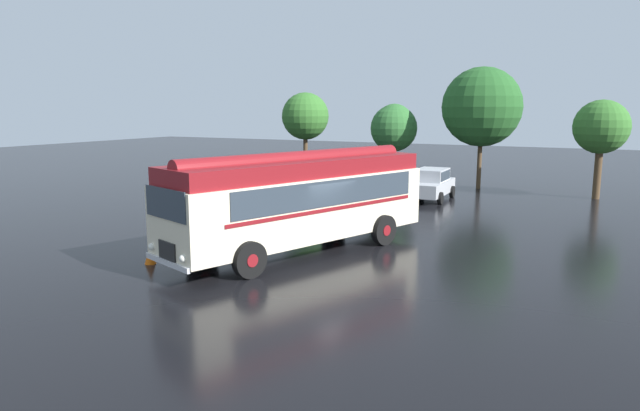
# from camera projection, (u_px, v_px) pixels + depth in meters

# --- Properties ---
(ground_plane) EXTENTS (120.00, 120.00, 0.00)m
(ground_plane) POSITION_uv_depth(u_px,v_px,m) (313.00, 253.00, 19.62)
(ground_plane) COLOR black
(vintage_bus) EXTENTS (5.70, 10.32, 3.49)m
(vintage_bus) POSITION_uv_depth(u_px,v_px,m) (300.00, 198.00, 19.39)
(vintage_bus) COLOR beige
(vintage_bus) RESTS_ON ground
(car_near_left) EXTENTS (2.22, 4.33, 1.66)m
(car_near_left) POSITION_uv_depth(u_px,v_px,m) (383.00, 181.00, 31.97)
(car_near_left) COLOR black
(car_near_left) RESTS_ON ground
(car_mid_left) EXTENTS (2.02, 4.23, 1.66)m
(car_mid_left) POSITION_uv_depth(u_px,v_px,m) (431.00, 184.00, 30.85)
(car_mid_left) COLOR #B7BABF
(car_mid_left) RESTS_ON ground
(tree_far_left) EXTENTS (3.24, 3.24, 5.97)m
(tree_far_left) POSITION_uv_depth(u_px,v_px,m) (304.00, 117.00, 39.33)
(tree_far_left) COLOR #4C3823
(tree_far_left) RESTS_ON ground
(tree_left_of_centre) EXTENTS (2.99, 2.99, 5.19)m
(tree_left_of_centre) POSITION_uv_depth(u_px,v_px,m) (394.00, 127.00, 36.42)
(tree_left_of_centre) COLOR #4C3823
(tree_left_of_centre) RESTS_ON ground
(tree_centre) EXTENTS (4.79, 4.79, 7.37)m
(tree_centre) POSITION_uv_depth(u_px,v_px,m) (482.00, 106.00, 34.40)
(tree_centre) COLOR #4C3823
(tree_centre) RESTS_ON ground
(tree_right_of_centre) EXTENTS (2.90, 2.90, 5.37)m
(tree_right_of_centre) POSITION_uv_depth(u_px,v_px,m) (601.00, 128.00, 30.58)
(tree_right_of_centre) COLOR #4C3823
(tree_right_of_centre) RESTS_ON ground
(traffic_cone) EXTENTS (0.36, 0.36, 0.55)m
(traffic_cone) POSITION_uv_depth(u_px,v_px,m) (150.00, 255.00, 18.16)
(traffic_cone) COLOR orange
(traffic_cone) RESTS_ON ground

